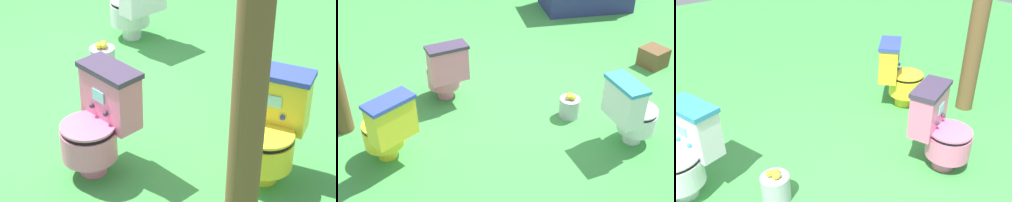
% 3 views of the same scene
% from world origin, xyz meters
% --- Properties ---
extents(ground, '(14.00, 14.00, 0.00)m').
position_xyz_m(ground, '(0.00, 0.00, 0.00)').
color(ground, '#429947').
extents(toilet_pink, '(0.52, 0.59, 0.73)m').
position_xyz_m(toilet_pink, '(-0.86, 0.16, 0.37)').
color(toilet_pink, pink).
rests_on(toilet_pink, ground).
extents(toilet_white, '(0.57, 0.50, 0.73)m').
position_xyz_m(toilet_white, '(0.84, -0.91, 0.37)').
color(toilet_white, white).
rests_on(toilet_white, ground).
extents(toilet_yellow, '(0.62, 0.64, 0.73)m').
position_xyz_m(toilet_yellow, '(-1.44, -0.79, 0.37)').
color(toilet_yellow, yellow).
rests_on(toilet_yellow, ground).
extents(small_crate, '(0.39, 0.40, 0.25)m').
position_xyz_m(small_crate, '(1.79, 0.51, 0.12)').
color(small_crate, brown).
rests_on(small_crate, ground).
extents(lemon_bucket, '(0.22, 0.22, 0.28)m').
position_xyz_m(lemon_bucket, '(0.41, -0.39, 0.12)').
color(lemon_bucket, '#B7B7BF').
rests_on(lemon_bucket, ground).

